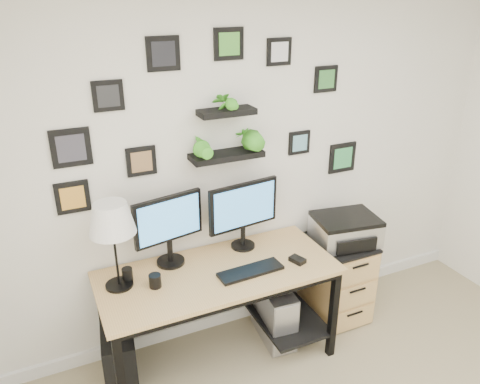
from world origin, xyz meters
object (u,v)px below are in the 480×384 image
file_cabinet (337,278)px  pc_tower_grey (274,312)px  monitor_left (169,225)px  monitor_right (244,210)px  printer (345,230)px  table_lamp (112,221)px  mug (155,281)px  pc_tower_black (120,357)px  desk (222,282)px

file_cabinet → pc_tower_grey: bearing=-175.0°
monitor_left → file_cabinet: size_ratio=0.75×
monitor_right → printer: size_ratio=1.04×
monitor_left → monitor_right: bearing=-0.8°
table_lamp → file_cabinet: size_ratio=0.86×
monitor_right → mug: (-0.72, -0.22, -0.26)m
mug → printer: 1.53m
monitor_right → printer: (0.81, -0.13, -0.27)m
table_lamp → printer: size_ratio=1.11×
pc_tower_grey → printer: bearing=3.6°
mug → printer: (1.52, 0.08, -0.02)m
pc_tower_black → printer: bearing=8.2°
monitor_left → pc_tower_black: size_ratio=1.10×
pc_tower_black → printer: size_ratio=0.88×
desk → table_lamp: 0.90m
table_lamp → mug: 0.48m
table_lamp → printer: (1.73, -0.02, -0.44)m
monitor_left → file_cabinet: 1.51m
desk → table_lamp: size_ratio=2.77×
file_cabinet → monitor_left: bearing=174.5°
monitor_right → pc_tower_black: 1.29m
monitor_left → file_cabinet: bearing=-5.5°
desk → monitor_left: size_ratio=3.19×
file_cabinet → printer: (0.03, -0.01, 0.44)m
desk → mug: bearing=-175.2°
monitor_right → table_lamp: 0.94m
mug → pc_tower_grey: bearing=2.9°
printer → file_cabinet: bearing=156.2°
mug → printer: bearing=3.2°
mug → pc_tower_grey: size_ratio=0.18×
table_lamp → pc_tower_grey: table_lamp is taller
table_lamp → pc_tower_black: (-0.06, -0.04, -0.99)m
pc_tower_black → printer: (1.79, 0.02, 0.55)m
monitor_right → pc_tower_grey: monitor_right is taller
monitor_right → table_lamp: table_lamp is taller
monitor_left → pc_tower_black: (-0.44, -0.16, -0.82)m
pc_tower_grey → printer: (0.63, 0.04, 0.55)m
file_cabinet → monitor_right: bearing=171.2°
monitor_left → pc_tower_black: 0.94m
monitor_right → pc_tower_black: bearing=-171.1°
pc_tower_black → printer: 1.87m
monitor_right → file_cabinet: size_ratio=0.81×
mug → pc_tower_grey: 1.06m
monitor_left → monitor_right: 0.54m
table_lamp → file_cabinet: bearing=-0.3°
pc_tower_black → pc_tower_grey: 1.16m
table_lamp → desk: bearing=-5.6°
monitor_right → pc_tower_black: size_ratio=1.19×
desk → printer: size_ratio=3.07×
desk → pc_tower_grey: bearing=0.7°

